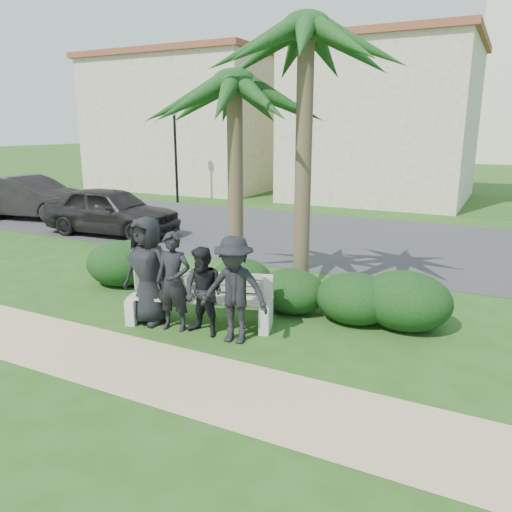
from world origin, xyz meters
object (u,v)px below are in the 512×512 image
object	(u,v)px
palm_right	(306,31)
car_b	(31,197)
man_b	(173,282)
man_d	(234,290)
man_a	(148,271)
palm_left	(234,85)
man_c	(204,292)
street_lamp	(175,138)
car_a	(111,211)
park_bench	(201,303)

from	to	relation	value
palm_right	car_b	xyz separation A→B (m)	(-12.77, 3.97, -4.30)
man_b	car_b	size ratio (longest dim) A/B	0.35
man_d	car_b	distance (m)	14.17
man_a	palm_left	distance (m)	4.05
palm_left	car_b	size ratio (longest dim) A/B	1.06
man_c	man_d	size ratio (longest dim) A/B	0.86
street_lamp	car_a	size ratio (longest dim) A/B	0.94
palm_left	park_bench	bearing A→B (deg)	-78.52
street_lamp	man_c	size ratio (longest dim) A/B	2.82
man_a	palm_right	bearing A→B (deg)	53.88
park_bench	man_d	xyz separation A→B (m)	(0.90, -0.36, 0.48)
man_b	car_b	bearing A→B (deg)	138.13
man_c	street_lamp	bearing A→B (deg)	133.19
man_a	palm_left	size ratio (longest dim) A/B	0.37
palm_left	car_b	distance (m)	12.49
park_bench	palm_right	distance (m)	5.26
car_a	car_b	size ratio (longest dim) A/B	0.94
man_c	palm_right	bearing A→B (deg)	79.23
man_a	palm_right	distance (m)	5.18
man_a	street_lamp	bearing A→B (deg)	125.98
park_bench	palm_left	xyz separation A→B (m)	(-0.41, 2.04, 3.82)
man_c	car_a	xyz separation A→B (m)	(-7.17, 5.57, 0.02)
park_bench	man_a	world-z (taller)	man_a
street_lamp	palm_right	xyz separation A→B (m)	(10.20, -9.90, 2.16)
man_a	car_a	bearing A→B (deg)	139.36
palm_right	car_b	world-z (taller)	palm_right
man_c	palm_right	world-z (taller)	palm_right
man_b	palm_left	world-z (taller)	palm_left
man_b	palm_right	distance (m)	5.10
street_lamp	car_a	xyz separation A→B (m)	(2.29, -6.81, -2.17)
man_a	man_b	xyz separation A→B (m)	(0.59, -0.06, -0.10)
street_lamp	man_a	xyz separation A→B (m)	(8.27, -12.34, -1.98)
park_bench	palm_right	size ratio (longest dim) A/B	0.45
palm_left	palm_right	distance (m)	1.71
man_b	man_d	size ratio (longest dim) A/B	0.97
man_b	man_c	size ratio (longest dim) A/B	1.13
man_c	car_a	distance (m)	9.08
park_bench	street_lamp	bearing A→B (deg)	110.19
man_a	man_b	distance (m)	0.60
man_a	man_c	distance (m)	1.20
street_lamp	palm_right	world-z (taller)	palm_right
park_bench	man_c	bearing A→B (deg)	-66.50
street_lamp	man_d	world-z (taller)	street_lamp
man_b	man_c	distance (m)	0.60
man_b	car_a	xyz separation A→B (m)	(-6.57, 5.59, -0.08)
man_b	car_b	xyz separation A→B (m)	(-11.44, 6.47, -0.06)
palm_left	street_lamp	bearing A→B (deg)	131.19
park_bench	man_b	xyz separation A→B (m)	(-0.28, -0.38, 0.46)
park_bench	car_a	bearing A→B (deg)	125.68
palm_right	car_b	bearing A→B (deg)	162.74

